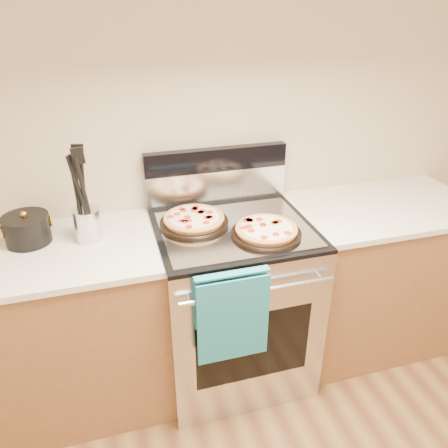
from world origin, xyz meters
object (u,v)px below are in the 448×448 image
object	(u,v)px
range_body	(233,304)
saucepan	(27,230)
pepperoni_pizza_back	(194,220)
pepperoni_pizza_front	(266,231)
utensil_crock	(88,224)

from	to	relation	value
range_body	saucepan	xyz separation A→B (m)	(-0.94, 0.13, 0.52)
pepperoni_pizza_back	pepperoni_pizza_front	size ratio (longest dim) A/B	1.02
pepperoni_pizza_back	utensil_crock	world-z (taller)	utensil_crock
saucepan	pepperoni_pizza_front	bearing A→B (deg)	-13.91
utensil_crock	pepperoni_pizza_front	bearing A→B (deg)	-15.12
pepperoni_pizza_front	saucepan	bearing A→B (deg)	166.09
saucepan	pepperoni_pizza_back	bearing A→B (deg)	-4.72
pepperoni_pizza_front	saucepan	xyz separation A→B (m)	(-1.06, 0.26, 0.02)
range_body	pepperoni_pizza_front	distance (m)	0.53
range_body	saucepan	bearing A→B (deg)	171.96
range_body	saucepan	size ratio (longest dim) A/B	4.51
pepperoni_pizza_back	saucepan	distance (m)	0.76
pepperoni_pizza_front	utensil_crock	size ratio (longest dim) A/B	2.09
pepperoni_pizza_back	utensil_crock	size ratio (longest dim) A/B	2.14
pepperoni_pizza_front	range_body	bearing A→B (deg)	132.69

